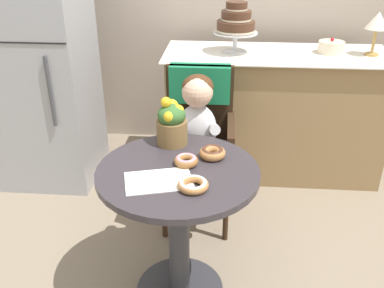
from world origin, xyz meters
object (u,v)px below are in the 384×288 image
(donut_front, at_px, (193,184))
(refrigerator, at_px, (40,63))
(tiered_cake_stand, at_px, (236,23))
(round_layer_cake, at_px, (331,47))
(flower_vase, at_px, (172,123))
(seated_child, at_px, (197,126))
(donut_side, at_px, (186,160))
(table_lamp, at_px, (378,22))
(wicker_chair, at_px, (199,121))
(donut_mid, at_px, (212,152))
(cafe_table, at_px, (179,209))

(donut_front, bearing_deg, refrigerator, 132.16)
(donut_front, xyz_separation_m, tiered_cake_stand, (0.17, 1.45, 0.36))
(tiered_cake_stand, relative_size, round_layer_cake, 1.95)
(flower_vase, relative_size, tiered_cake_stand, 0.72)
(seated_child, relative_size, donut_front, 5.74)
(donut_side, relative_size, flower_vase, 0.45)
(table_lamp, bearing_deg, refrigerator, -174.92)
(wicker_chair, height_order, seated_child, seated_child)
(donut_front, bearing_deg, donut_mid, 75.90)
(wicker_chair, height_order, tiered_cake_stand, tiered_cake_stand)
(donut_front, height_order, round_layer_cake, round_layer_cake)
(donut_front, xyz_separation_m, refrigerator, (-1.13, 1.25, 0.11))
(wicker_chair, relative_size, donut_side, 8.85)
(donut_mid, height_order, table_lamp, table_lamp)
(donut_mid, height_order, refrigerator, refrigerator)
(seated_child, xyz_separation_m, donut_mid, (0.10, -0.42, 0.07))
(refrigerator, bearing_deg, cafe_table, -46.33)
(donut_front, relative_size, donut_side, 1.17)
(donut_mid, bearing_deg, refrigerator, 140.73)
(donut_mid, height_order, round_layer_cake, round_layer_cake)
(cafe_table, xyz_separation_m, flower_vase, (-0.05, 0.25, 0.32))
(cafe_table, height_order, refrigerator, refrigerator)
(refrigerator, bearing_deg, tiered_cake_stand, 8.75)
(flower_vase, bearing_deg, tiered_cake_stand, 73.74)
(donut_mid, bearing_deg, table_lamp, 49.08)
(donut_mid, bearing_deg, donut_side, -145.98)
(round_layer_cake, bearing_deg, donut_mid, -121.97)
(donut_front, distance_m, refrigerator, 1.69)
(flower_vase, xyz_separation_m, refrigerator, (-0.99, 0.85, 0.02))
(donut_front, relative_size, tiered_cake_stand, 0.38)
(flower_vase, distance_m, refrigerator, 1.31)
(table_lamp, bearing_deg, donut_mid, -130.92)
(wicker_chair, xyz_separation_m, donut_mid, (0.10, -0.58, 0.11))
(donut_side, xyz_separation_m, table_lamp, (1.13, 1.25, 0.38))
(seated_child, xyz_separation_m, donut_side, (-0.01, -0.50, 0.06))
(cafe_table, height_order, round_layer_cake, round_layer_cake)
(donut_side, height_order, flower_vase, flower_vase)
(seated_child, bearing_deg, donut_front, -87.25)
(round_layer_cake, bearing_deg, seated_child, -137.35)
(wicker_chair, relative_size, round_layer_cake, 5.54)
(tiered_cake_stand, bearing_deg, wicker_chair, -108.90)
(donut_mid, bearing_deg, tiered_cake_stand, 84.93)
(tiered_cake_stand, bearing_deg, flower_vase, -106.26)
(donut_front, relative_size, round_layer_cake, 0.74)
(donut_front, distance_m, donut_mid, 0.28)
(cafe_table, distance_m, donut_front, 0.28)
(cafe_table, distance_m, refrigerator, 1.56)
(seated_child, bearing_deg, donut_side, -91.49)
(donut_side, relative_size, refrigerator, 0.06)
(seated_child, height_order, flower_vase, same)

